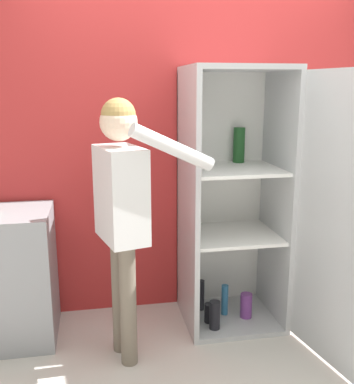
% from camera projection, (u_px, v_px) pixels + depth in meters
% --- Properties ---
extents(ground_plane, '(12.00, 12.00, 0.00)m').
position_uv_depth(ground_plane, '(223.00, 371.00, 2.77)').
color(ground_plane, beige).
extents(wall_back, '(7.00, 0.06, 2.55)m').
position_uv_depth(wall_back, '(190.00, 145.00, 3.42)').
color(wall_back, '#B72D2D').
rests_on(wall_back, ground_plane).
extents(refrigerator, '(0.86, 1.31, 1.85)m').
position_uv_depth(refrigerator, '(252.00, 205.00, 3.12)').
color(refrigerator, '#B7BABC').
rests_on(refrigerator, ground_plane).
extents(person, '(0.71, 0.52, 1.65)m').
position_uv_depth(person, '(122.00, 198.00, 2.69)').
color(person, '#726656').
rests_on(person, ground_plane).
extents(counter, '(0.56, 0.56, 0.91)m').
position_uv_depth(counter, '(12.00, 276.00, 3.05)').
color(counter, gray).
rests_on(counter, ground_plane).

